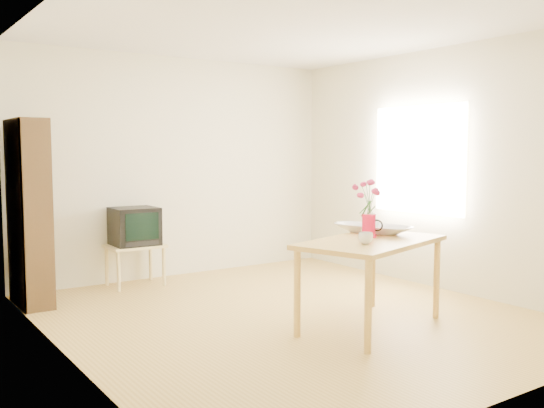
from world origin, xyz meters
TOP-DOWN VIEW (x-y plane):
  - room at (0.03, 0.00)m, footprint 4.50×4.50m
  - table at (0.35, -0.67)m, footprint 1.51×1.13m
  - tv_stand at (-0.70, 1.97)m, footprint 0.60×0.45m
  - bookshelf at (-1.85, 1.75)m, footprint 0.28×0.70m
  - pitcher at (0.44, -0.55)m, footprint 0.14×0.20m
  - flowers at (0.44, -0.55)m, footprint 0.24×0.24m
  - mug at (0.15, -0.81)m, footprint 0.17×0.17m
  - bowl at (0.65, -0.38)m, footprint 0.61×0.61m
  - teacup_a at (0.61, -0.38)m, footprint 0.10×0.10m
  - teacup_b at (0.69, -0.36)m, footprint 0.08×0.08m
  - television at (-0.70, 1.98)m, footprint 0.48×0.45m

SIDE VIEW (x-z plane):
  - tv_stand at x=-0.70m, z-range 0.16..0.62m
  - table at x=0.35m, z-range 0.29..1.04m
  - television at x=-0.70m, z-range 0.46..0.88m
  - mug at x=0.15m, z-range 0.75..0.84m
  - bookshelf at x=-1.85m, z-range -0.06..1.74m
  - pitcher at x=0.44m, z-range 0.74..0.95m
  - teacup_a at x=0.61m, z-range 0.90..0.97m
  - teacup_b at x=0.69m, z-range 0.90..0.97m
  - bowl at x=0.65m, z-range 0.75..1.21m
  - flowers at x=0.44m, z-range 0.95..1.28m
  - room at x=0.03m, z-range -0.95..3.55m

